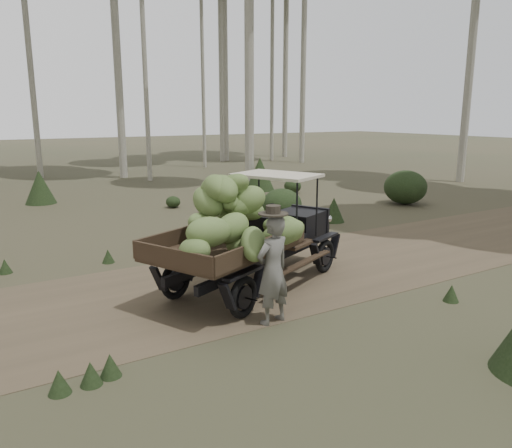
{
  "coord_description": "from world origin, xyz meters",
  "views": [
    {
      "loc": [
        -3.12,
        -7.92,
        3.17
      ],
      "look_at": [
        1.53,
        -0.26,
        1.18
      ],
      "focal_mm": 35.0,
      "sensor_mm": 36.0,
      "label": 1
    }
  ],
  "objects": [
    {
      "name": "ground",
      "position": [
        0.0,
        0.0,
        0.0
      ],
      "size": [
        120.0,
        120.0,
        0.0
      ],
      "primitive_type": "plane",
      "color": "#473D2B",
      "rests_on": "ground"
    },
    {
      "name": "farmer",
      "position": [
        0.84,
        -1.89,
        0.87
      ],
      "size": [
        0.69,
        0.54,
        1.85
      ],
      "rotation": [
        0.0,
        0.0,
        3.35
      ],
      "color": "#5C5A54",
      "rests_on": "ground"
    },
    {
      "name": "undergrowth",
      "position": [
        1.41,
        -0.79,
        0.57
      ],
      "size": [
        23.1,
        21.81,
        1.37
      ],
      "color": "#233319",
      "rests_on": "ground"
    },
    {
      "name": "banana_truck",
      "position": [
        1.18,
        -0.56,
        1.29
      ],
      "size": [
        4.59,
        3.19,
        2.28
      ],
      "rotation": [
        0.0,
        0.0,
        0.42
      ],
      "color": "black",
      "rests_on": "ground"
    },
    {
      "name": "dirt_track",
      "position": [
        0.0,
        0.0,
        0.0
      ],
      "size": [
        70.0,
        4.0,
        0.01
      ],
      "primitive_type": "cube",
      "color": "brown",
      "rests_on": "ground"
    }
  ]
}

